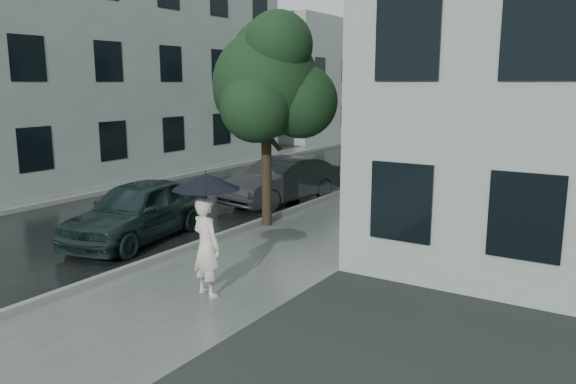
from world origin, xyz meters
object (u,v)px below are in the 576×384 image
Objects in this scene: lamp_post at (374,109)px; car_near at (138,210)px; pedestrian at (207,247)px; street_tree at (268,83)px; car_far at (282,180)px.

lamp_post reaches higher than car_near.
car_near is (-3.83, 1.93, -0.18)m from pedestrian.
pedestrian is 6.07m from street_tree.
lamp_post is 5.22m from car_far.
car_far is at bearing -52.01° from pedestrian.
car_near is at bearing -121.20° from street_tree.
pedestrian reaches higher than car_near.
pedestrian is at bearing -88.18° from lamp_post.
lamp_post is (-0.15, 7.20, -0.97)m from street_tree.
lamp_post is at bearing 86.18° from car_far.
pedestrian is at bearing -57.73° from car_far.
pedestrian is at bearing -36.28° from car_near.
pedestrian is at bearing -68.02° from street_tree.
street_tree is at bearing 49.24° from car_near.
car_far is at bearing -111.10° from lamp_post.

